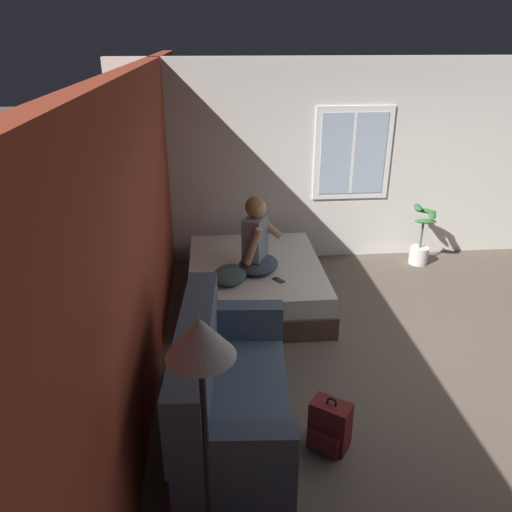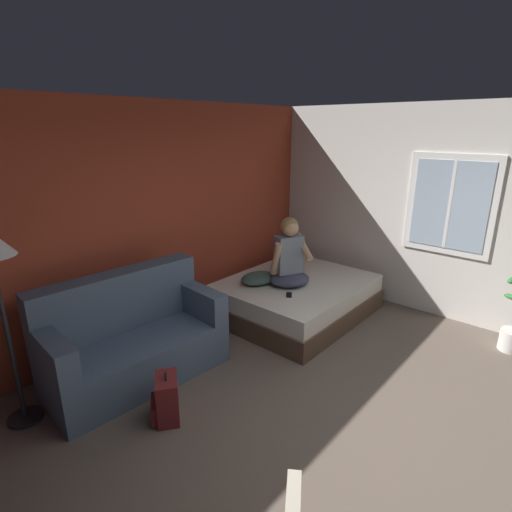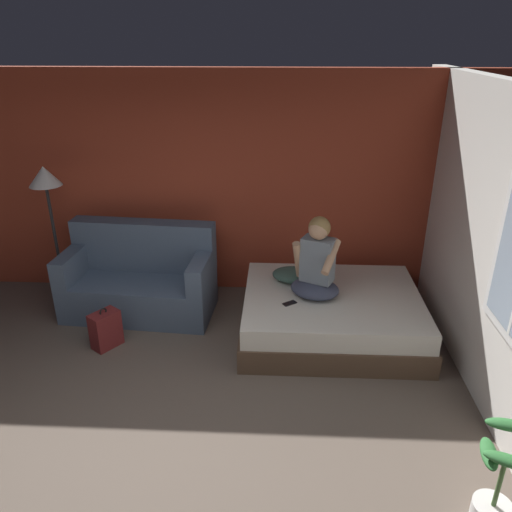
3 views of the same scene
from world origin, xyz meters
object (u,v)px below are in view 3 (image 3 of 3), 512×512
at_px(couch, 141,280).
at_px(throw_pillow, 294,275).
at_px(cell_phone, 290,303).
at_px(potted_plant, 495,498).
at_px(floor_lamp, 47,190).
at_px(bed, 331,314).
at_px(backpack, 105,330).
at_px(person_seated, 317,264).

distance_m(couch, throw_pillow, 1.80).
distance_m(cell_phone, potted_plant, 2.53).
height_order(couch, floor_lamp, floor_lamp).
height_order(cell_phone, potted_plant, potted_plant).
relative_size(floor_lamp, potted_plant, 2.00).
xyz_separation_m(bed, floor_lamp, (-3.21, 0.55, 1.19)).
bearing_deg(throw_pillow, backpack, -161.13).
bearing_deg(floor_lamp, couch, -7.72).
distance_m(person_seated, potted_plant, 2.64).
xyz_separation_m(backpack, floor_lamp, (-0.82, 0.92, 1.24)).
relative_size(couch, throw_pillow, 3.66).
height_order(person_seated, cell_phone, person_seated).
bearing_deg(couch, person_seated, -11.85).
relative_size(cell_phone, floor_lamp, 0.08).
relative_size(backpack, throw_pillow, 0.95).
distance_m(backpack, throw_pillow, 2.12).
xyz_separation_m(bed, couch, (-2.20, 0.42, 0.16)).
height_order(couch, backpack, couch).
relative_size(bed, cell_phone, 13.44).
xyz_separation_m(bed, potted_plant, (0.84, -2.37, 0.07)).
height_order(cell_phone, floor_lamp, floor_lamp).
bearing_deg(throw_pillow, person_seated, -54.59).
xyz_separation_m(bed, throw_pillow, (-0.41, 0.31, 0.31)).
relative_size(person_seated, potted_plant, 1.03).
distance_m(cell_phone, floor_lamp, 3.00).
xyz_separation_m(throw_pillow, cell_phone, (-0.05, -0.53, -0.07)).
relative_size(bed, person_seated, 2.21).
xyz_separation_m(bed, cell_phone, (-0.46, -0.22, 0.25)).
xyz_separation_m(couch, potted_plant, (3.04, -2.79, -0.09)).
height_order(bed, throw_pillow, throw_pillow).
relative_size(couch, cell_phone, 12.20).
bearing_deg(couch, bed, -10.73).
bearing_deg(bed, person_seated, -178.46).
height_order(couch, potted_plant, couch).
relative_size(couch, potted_plant, 2.07).
distance_m(person_seated, floor_lamp, 3.13).
bearing_deg(couch, cell_phone, -20.07).
bearing_deg(throw_pillow, couch, 176.65).
height_order(person_seated, throw_pillow, person_seated).
distance_m(bed, backpack, 2.42).
relative_size(backpack, potted_plant, 0.54).
height_order(person_seated, backpack, person_seated).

